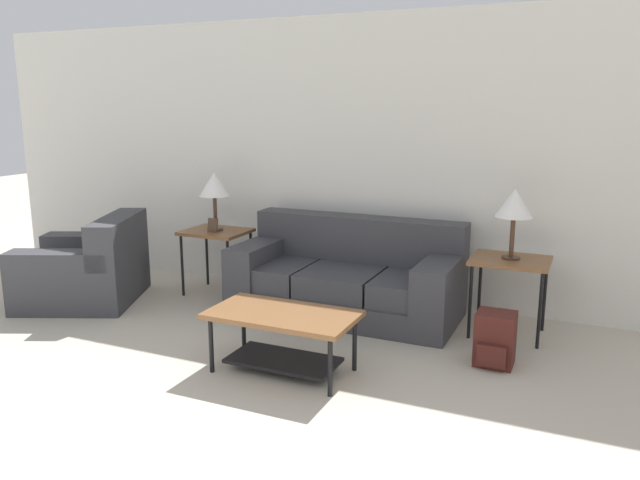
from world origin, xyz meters
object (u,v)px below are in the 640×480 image
armchair (87,271)px  side_table_right (510,267)px  side_table_left (216,237)px  coffee_table (283,328)px  table_lamp_right (514,205)px  table_lamp_left (214,186)px  backpack (495,340)px  couch (347,280)px

armchair → side_table_right: (3.70, 0.70, 0.28)m
side_table_left → coffee_table: bearing=-43.6°
armchair → coffee_table: armchair is taller
coffee_table → table_lamp_right: (1.30, 1.36, 0.74)m
side_table_left → armchair: bearing=-144.4°
coffee_table → side_table_right: 1.90m
table_lamp_left → backpack: size_ratio=1.43×
coffee_table → table_lamp_left: bearing=136.4°
side_table_left → table_lamp_right: (2.73, 0.00, 0.49)m
side_table_left → side_table_right: bearing=0.0°
armchair → side_table_left: armchair is taller
side_table_left → table_lamp_left: 0.49m
table_lamp_left → couch: bearing=-0.9°
couch → table_lamp_left: size_ratio=3.54×
table_lamp_left → backpack: (2.74, -0.65, -0.86)m
side_table_left → table_lamp_left: (0.00, 0.00, 0.49)m
armchair → side_table_right: bearing=10.7°
couch → table_lamp_left: (-1.36, 0.02, 0.76)m
side_table_right → table_lamp_left: size_ratio=1.13×
armchair → side_table_right: 3.78m
table_lamp_right → side_table_right: bearing=0.0°
table_lamp_right → armchair: bearing=-169.3°
armchair → table_lamp_right: 3.85m
side_table_right → couch: bearing=-179.1°
couch → coffee_table: (0.06, -1.34, 0.02)m
side_table_left → side_table_right: size_ratio=1.00×
armchair → backpack: size_ratio=3.40×
table_lamp_right → backpack: bearing=-89.5°
table_lamp_right → couch: bearing=-179.1°
couch → coffee_table: couch is taller
table_lamp_left → backpack: 2.94m
table_lamp_right → backpack: size_ratio=1.43×
armchair → backpack: bearing=0.8°
side_table_right → table_lamp_right: (0.00, 0.00, 0.49)m
couch → backpack: 1.51m
couch → backpack: size_ratio=5.08×
couch → armchair: couch is taller
coffee_table → backpack: 1.49m
table_lamp_left → side_table_left: bearing=180.0°
table_lamp_left → table_lamp_right: size_ratio=1.00×
side_table_right → backpack: (0.01, -0.65, -0.37)m
side_table_right → table_lamp_right: 0.49m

